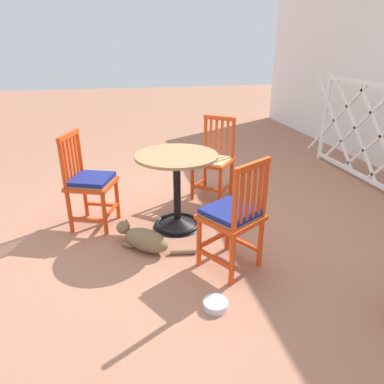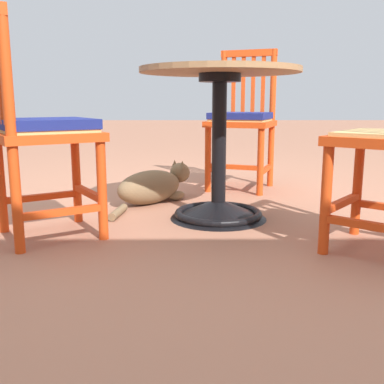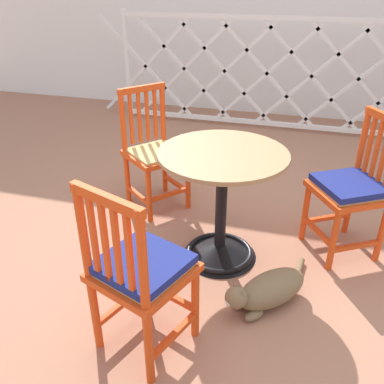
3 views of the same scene
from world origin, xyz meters
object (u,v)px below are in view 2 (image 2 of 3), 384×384
at_px(orange_chair_by_planter, 41,133).
at_px(orange_chair_facing_out, 242,121).
at_px(cafe_table, 219,162).
at_px(tabby_cat, 155,186).

bearing_deg(orange_chair_by_planter, orange_chair_facing_out, -131.26).
height_order(cafe_table, orange_chair_facing_out, orange_chair_facing_out).
relative_size(cafe_table, tabby_cat, 1.16).
bearing_deg(cafe_table, orange_chair_facing_out, -104.18).
height_order(orange_chair_facing_out, tabby_cat, orange_chair_facing_out).
relative_size(cafe_table, orange_chair_by_planter, 0.83).
bearing_deg(cafe_table, tabby_cat, -46.75).
bearing_deg(tabby_cat, orange_chair_by_planter, 57.87).
bearing_deg(orange_chair_by_planter, cafe_table, -158.67).
bearing_deg(orange_chair_by_planter, tabby_cat, -122.13).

